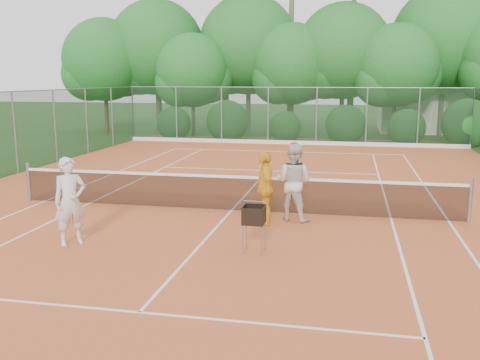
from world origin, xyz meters
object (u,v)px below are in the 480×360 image
player_white (70,201)px  player_center_grp (293,182)px  ball_hopper (254,216)px  player_yellow (265,188)px

player_white → player_center_grp: (4.39, 2.91, 0.03)m
ball_hopper → player_center_grp: bearing=87.0°
player_yellow → player_white: bearing=-74.7°
ball_hopper → player_yellow: bearing=101.0°
ball_hopper → player_white: bearing=-169.2°
player_white → player_yellow: player_white is taller
player_yellow → ball_hopper: (0.13, -2.21, -0.12)m
player_yellow → ball_hopper: bearing=-14.2°
player_white → ball_hopper: (3.88, 0.21, -0.17)m
player_center_grp → player_yellow: 0.81m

